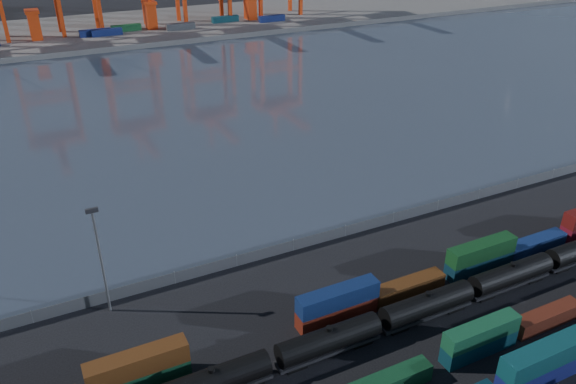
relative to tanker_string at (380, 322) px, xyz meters
name	(u,v)px	position (x,y,z in m)	size (l,w,h in m)	color
ground	(393,363)	(-1.14, -4.97, -2.24)	(700.00, 700.00, 0.00)	black
harbor_water	(167,109)	(-1.14, 100.03, -2.23)	(700.00, 700.00, 0.00)	#343D4B
far_quay	(99,31)	(-1.14, 205.03, -1.24)	(700.00, 70.00, 2.00)	#514F4C
container_row_mid	(400,377)	(-2.77, -8.31, -0.81)	(114.93, 2.23, 4.76)	#393B3E
container_row_north	(331,309)	(-4.41, 5.21, -0.07)	(141.64, 2.43, 5.19)	navy
tanker_string	(380,322)	(0.00, 0.00, 0.00)	(123.00, 3.12, 4.46)	black
waterfront_fence	(293,245)	(-1.14, 23.03, -1.23)	(160.12, 0.12, 2.20)	#595B5E
yard_light_mast	(100,256)	(-31.14, 21.03, 7.06)	(1.60, 0.40, 16.60)	slate
quay_containers	(76,35)	(-12.13, 190.50, 1.06)	(172.58, 10.99, 2.60)	navy
straddle_carriers	(95,19)	(-3.64, 195.03, 5.58)	(140.00, 7.00, 11.10)	red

